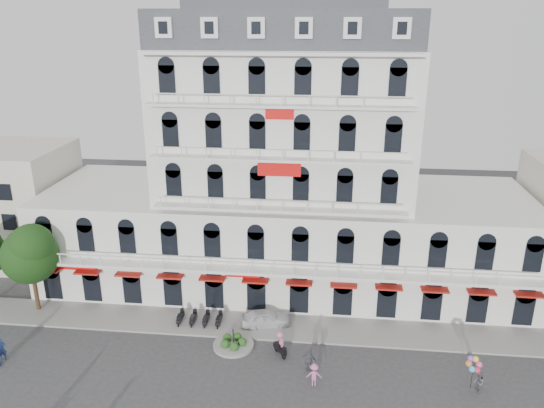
{
  "coord_description": "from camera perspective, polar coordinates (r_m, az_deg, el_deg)",
  "views": [
    {
      "loc": [
        3.8,
        -28.87,
        24.55
      ],
      "look_at": [
        -0.38,
        10.0,
        10.57
      ],
      "focal_mm": 35.0,
      "sensor_mm": 36.0,
      "label": 1
    }
  ],
  "objects": [
    {
      "name": "parked_scooter_row",
      "position": [
        46.09,
        -7.75,
        -12.71
      ],
      "size": [
        4.4,
        1.8,
        1.1
      ],
      "primitive_type": null,
      "color": "black",
      "rests_on": "ground"
    },
    {
      "name": "parked_car",
      "position": [
        45.17,
        -0.68,
        -12.17
      ],
      "size": [
        4.48,
        2.6,
        1.43
      ],
      "primitive_type": "imported",
      "rotation": [
        0.0,
        0.0,
        1.8
      ],
      "color": "silver",
      "rests_on": "ground"
    },
    {
      "name": "pedestrian_far",
      "position": [
        45.91,
        -27.08,
        -13.7
      ],
      "size": [
        0.8,
        0.67,
        1.89
      ],
      "primitive_type": "imported",
      "rotation": [
        0.0,
        0.0,
        0.36
      ],
      "color": "navy",
      "rests_on": "ground"
    },
    {
      "name": "rider_center",
      "position": [
        41.58,
        0.86,
        -14.75
      ],
      "size": [
        1.15,
        1.46,
        2.01
      ],
      "rotation": [
        0.0,
        0.0,
        5.33
      ],
      "color": "black",
      "rests_on": "ground"
    },
    {
      "name": "ground",
      "position": [
        38.09,
        -1.11,
        -20.46
      ],
      "size": [
        120.0,
        120.0,
        0.0
      ],
      "primitive_type": "plane",
      "color": "#38383A",
      "rests_on": "ground"
    },
    {
      "name": "balloon_vendor",
      "position": [
        40.65,
        21.15,
        -16.75
      ],
      "size": [
        1.27,
        1.2,
        2.45
      ],
      "color": "slate",
      "rests_on": "ground"
    },
    {
      "name": "tree_west_inner",
      "position": [
        49.38,
        -24.62,
        -4.69
      ],
      "size": [
        4.76,
        4.76,
        8.25
      ],
      "color": "#382314",
      "rests_on": "ground"
    },
    {
      "name": "main_building",
      "position": [
        49.23,
        1.43,
        2.43
      ],
      "size": [
        45.0,
        15.0,
        25.8
      ],
      "color": "silver",
      "rests_on": "ground"
    },
    {
      "name": "pedestrian_right",
      "position": [
        38.96,
        4.55,
        -17.85
      ],
      "size": [
        1.13,
        0.67,
        1.72
      ],
      "primitive_type": "imported",
      "rotation": [
        0.0,
        0.0,
        3.17
      ],
      "color": "#C4679D",
      "rests_on": "ground"
    },
    {
      "name": "traffic_island",
      "position": [
        43.04,
        -4.18,
        -14.75
      ],
      "size": [
        3.2,
        3.2,
        1.6
      ],
      "color": "gray",
      "rests_on": "ground"
    },
    {
      "name": "pedestrian_mid",
      "position": [
        40.12,
        4.0,
        -16.39
      ],
      "size": [
        1.22,
        0.81,
        1.92
      ],
      "primitive_type": "imported",
      "rotation": [
        0.0,
        0.0,
        2.81
      ],
      "color": "#56565D",
      "rests_on": "ground"
    },
    {
      "name": "flank_building_west",
      "position": [
        62.24,
        -27.13,
        0.1
      ],
      "size": [
        14.0,
        10.0,
        12.0
      ],
      "primitive_type": "cube",
      "color": "beige",
      "rests_on": "ground"
    },
    {
      "name": "sidewalk",
      "position": [
        45.25,
        0.35,
        -13.06
      ],
      "size": [
        53.0,
        4.0,
        0.16
      ],
      "primitive_type": "cube",
      "color": "gray",
      "rests_on": "ground"
    }
  ]
}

